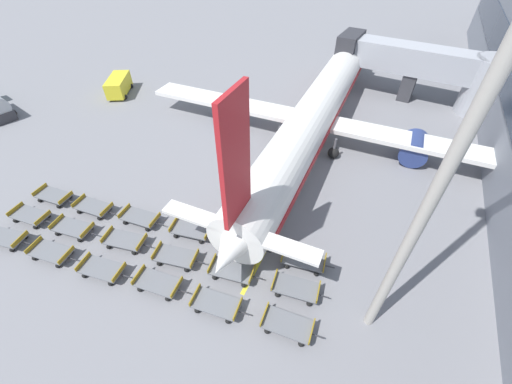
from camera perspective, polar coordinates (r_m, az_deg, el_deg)
name	(u,v)px	position (r m, az deg, el deg)	size (l,w,h in m)	color
ground_plane	(208,114)	(40.38, -8.79, 13.92)	(500.00, 500.00, 0.00)	gray
jet_bridge	(436,70)	(46.65, 29.91, 18.64)	(20.88, 6.57, 6.83)	#A8AAB2
airplane	(318,110)	(34.88, 11.13, 14.45)	(38.69, 44.72, 13.04)	white
service_van	(119,85)	(48.15, -23.71, 17.40)	(4.41, 5.65, 2.22)	yellow
baggage_dolly_row_near_col_a	(6,238)	(30.45, -38.67, -6.51)	(3.78, 2.06, 0.92)	slate
baggage_dolly_row_near_col_b	(51,252)	(27.40, -33.18, -9.14)	(3.77, 1.90, 0.92)	slate
baggage_dolly_row_near_col_c	(102,269)	(24.63, -26.18, -12.46)	(3.77, 1.93, 0.92)	slate
baggage_dolly_row_near_col_d	(158,283)	(22.60, -17.37, -15.50)	(3.76, 1.87, 0.92)	slate
baggage_dolly_row_near_col_e	(216,304)	(21.07, -7.21, -19.52)	(3.76, 1.87, 0.92)	slate
baggage_dolly_row_near_col_f	(287,325)	(20.41, 5.73, -22.88)	(3.75, 1.80, 0.92)	slate
baggage_dolly_row_mid_a_col_a	(30,216)	(31.27, -35.80, -3.50)	(3.76, 1.85, 0.92)	slate
baggage_dolly_row_mid_a_col_b	(73,228)	(28.33, -30.32, -5.67)	(3.77, 1.92, 0.92)	slate
baggage_dolly_row_mid_a_col_c	(125,240)	(25.66, -22.70, -8.11)	(3.78, 2.04, 0.92)	slate
baggage_dolly_row_mid_a_col_d	(176,257)	(23.53, -14.34, -11.30)	(3.78, 2.06, 0.92)	slate
baggage_dolly_row_mid_a_col_e	(232,271)	(22.22, -4.37, -14.06)	(3.78, 1.95, 0.92)	slate
baggage_dolly_row_mid_a_col_f	(296,288)	(21.62, 7.23, -16.91)	(3.77, 1.91, 0.92)	slate
baggage_dolly_row_mid_b_col_a	(54,196)	(32.19, -32.87, -0.60)	(3.75, 1.81, 0.92)	slate
baggage_dolly_row_mid_b_col_b	(94,207)	(29.35, -27.44, -2.45)	(3.75, 1.81, 0.92)	slate
baggage_dolly_row_mid_b_col_c	(140,218)	(26.90, -20.32, -4.39)	(3.75, 1.83, 0.92)	slate
baggage_dolly_row_mid_b_col_d	(191,230)	(24.88, -11.69, -6.76)	(3.78, 2.01, 0.92)	slate
baggage_dolly_row_mid_b_col_e	(243,245)	(23.44, -2.45, -9.68)	(3.78, 1.99, 0.92)	slate
baggage_dolly_row_mid_b_col_f	(304,260)	(22.91, 8.63, -12.11)	(3.77, 1.93, 0.92)	slate
apron_light_mast	(471,124)	(12.45, 34.52, 10.14)	(2.00, 0.70, 24.22)	#ADA89E
stand_guidance_stripe	(297,189)	(28.68, 7.43, 0.61)	(0.78, 22.96, 0.01)	yellow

